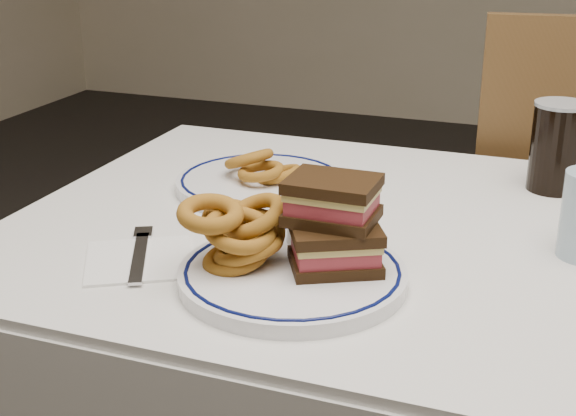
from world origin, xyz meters
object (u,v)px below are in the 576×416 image
(beer_mug, at_px, (560,146))
(reuben_sandwich, at_px, (334,223))
(far_plate, at_px, (262,183))
(main_plate, at_px, (292,275))

(beer_mug, bearing_deg, reuben_sandwich, -118.60)
(reuben_sandwich, distance_m, far_plate, 0.37)
(reuben_sandwich, relative_size, far_plate, 0.48)
(main_plate, height_order, beer_mug, beer_mug)
(main_plate, relative_size, reuben_sandwich, 2.10)
(reuben_sandwich, xyz_separation_m, beer_mug, (0.25, 0.46, -0.00))
(main_plate, xyz_separation_m, reuben_sandwich, (0.04, 0.03, 0.07))
(main_plate, height_order, reuben_sandwich, reuben_sandwich)
(beer_mug, relative_size, far_plate, 0.52)
(far_plate, bearing_deg, main_plate, -61.56)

